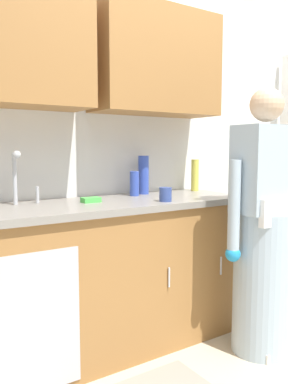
% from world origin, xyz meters
% --- Properties ---
extents(ground_plane, '(9.00, 9.00, 0.00)m').
position_xyz_m(ground_plane, '(0.00, 0.00, 0.00)').
color(ground_plane, beige).
extents(kitchen_wall_with_uppers, '(4.80, 0.44, 2.70)m').
position_xyz_m(kitchen_wall_with_uppers, '(-0.14, 0.99, 1.48)').
color(kitchen_wall_with_uppers, silver).
rests_on(kitchen_wall_with_uppers, ground).
extents(counter_cabinet, '(1.90, 0.62, 0.90)m').
position_xyz_m(counter_cabinet, '(-0.55, 0.70, 0.45)').
color(counter_cabinet, '#9E6B38').
rests_on(counter_cabinet, ground).
extents(countertop, '(1.96, 0.66, 0.04)m').
position_xyz_m(countertop, '(-0.55, 0.70, 0.92)').
color(countertop, gray).
rests_on(countertop, counter_cabinet).
extents(sink, '(0.50, 0.36, 0.35)m').
position_xyz_m(sink, '(-0.99, 0.71, 0.93)').
color(sink, '#B7BABF').
rests_on(sink, counter_cabinet).
extents(person_at_sink, '(0.55, 0.34, 1.62)m').
position_xyz_m(person_at_sink, '(0.25, 0.13, 0.69)').
color(person_at_sink, white).
rests_on(person_at_sink, ground).
extents(bottle_water_tall, '(0.06, 0.06, 0.17)m').
position_xyz_m(bottle_water_tall, '(-0.22, 0.84, 1.02)').
color(bottle_water_tall, '#334CB2').
rests_on(bottle_water_tall, countertop).
extents(bottle_dish_liquid, '(0.08, 0.08, 0.27)m').
position_xyz_m(bottle_dish_liquid, '(-0.11, 0.90, 1.08)').
color(bottle_dish_liquid, '#334CB2').
rests_on(bottle_dish_liquid, countertop).
extents(bottle_soap, '(0.06, 0.06, 0.24)m').
position_xyz_m(bottle_soap, '(0.34, 0.87, 1.06)').
color(bottle_soap, '#D8D14C').
rests_on(bottle_soap, countertop).
extents(cup_by_sink, '(0.08, 0.08, 0.09)m').
position_xyz_m(cup_by_sink, '(-0.22, 0.49, 0.98)').
color(cup_by_sink, '#33478C').
rests_on(cup_by_sink, countertop).
extents(sponge, '(0.11, 0.07, 0.03)m').
position_xyz_m(sponge, '(-0.62, 0.71, 0.96)').
color(sponge, '#4CBF4C').
rests_on(sponge, countertop).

